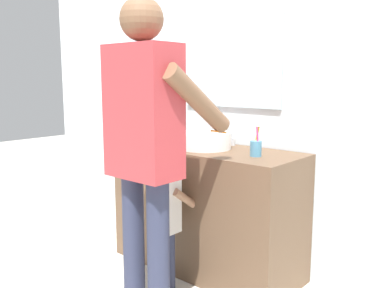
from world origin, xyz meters
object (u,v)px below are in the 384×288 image
object	(u,v)px
soap_bottle	(178,133)
child_toddler	(165,212)
toothbrush_cup	(256,148)
adult_parent	(146,132)

from	to	relation	value
soap_bottle	child_toddler	size ratio (longest dim) A/B	0.20
toothbrush_cup	adult_parent	world-z (taller)	adult_parent
toothbrush_cup	adult_parent	distance (m)	0.71
soap_bottle	child_toddler	xyz separation A→B (m)	(0.34, -0.48, -0.42)
child_toddler	adult_parent	xyz separation A→B (m)	(0.14, -0.28, 0.54)
toothbrush_cup	soap_bottle	distance (m)	0.77
toothbrush_cup	child_toddler	xyz separation A→B (m)	(-0.42, -0.36, -0.41)
toothbrush_cup	child_toddler	distance (m)	0.69
toothbrush_cup	soap_bottle	bearing A→B (deg)	171.10
soap_bottle	child_toddler	world-z (taller)	soap_bottle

